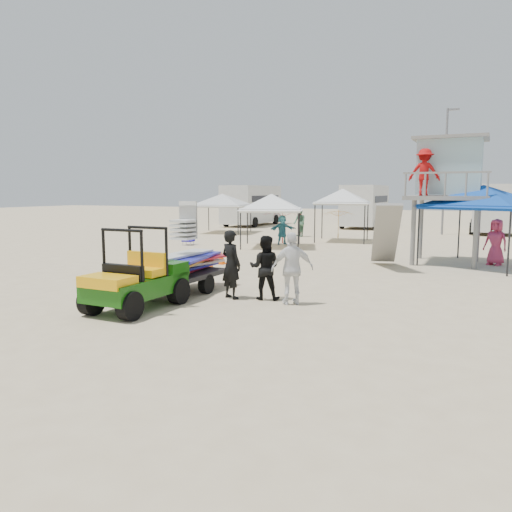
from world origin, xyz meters
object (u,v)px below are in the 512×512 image
at_px(utility_cart, 135,272).
at_px(canopy_blue, 484,189).
at_px(man_left, 231,264).
at_px(surf_trailer, 187,260).
at_px(lifeguard_tower, 447,172).

bearing_deg(utility_cart, canopy_blue, 55.77).
bearing_deg(man_left, surf_trailer, 12.69).
bearing_deg(lifeguard_tower, utility_cart, -118.41).
distance_m(man_left, lifeguard_tower, 10.71).
xyz_separation_m(utility_cart, man_left, (1.52, 2.04, 0.01)).
xyz_separation_m(surf_trailer, man_left, (1.52, -0.30, -0.00)).
bearing_deg(surf_trailer, lifeguard_tower, 55.75).
bearing_deg(man_left, utility_cart, 77.09).
bearing_deg(utility_cart, surf_trailer, 89.93).
distance_m(lifeguard_tower, canopy_blue, 1.52).
bearing_deg(surf_trailer, utility_cart, -90.07).
relative_size(surf_trailer, canopy_blue, 0.58).
xyz_separation_m(lifeguard_tower, canopy_blue, (1.33, -0.37, -0.65)).
height_order(utility_cart, surf_trailer, surf_trailer).
bearing_deg(man_left, canopy_blue, -99.76).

